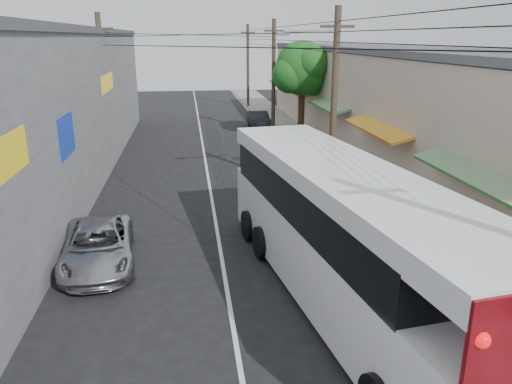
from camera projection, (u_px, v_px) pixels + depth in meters
sidewalk at (318, 158)px, 28.88m from camera, size 3.00×80.00×0.12m
building_right at (383, 99)px, 30.43m from camera, size 7.09×40.00×6.25m
building_left at (28, 105)px, 23.97m from camera, size 7.20×36.00×7.25m
utility_poles at (260, 87)px, 27.54m from camera, size 11.80×45.28×8.00m
street_tree at (303, 70)px, 33.25m from camera, size 4.40×4.00×6.60m
coach_bus at (342, 233)px, 13.04m from camera, size 4.35×12.99×3.68m
jeepney at (98, 246)px, 15.37m from camera, size 2.60×4.80×1.28m
parked_suv at (285, 162)px, 24.81m from camera, size 2.76×6.02×1.71m
parked_car_mid at (280, 141)px, 30.33m from camera, size 1.97×4.46×1.49m
parked_car_far at (259, 119)px, 38.87m from camera, size 1.56×3.92×1.27m
pedestrian_near at (332, 173)px, 22.29m from camera, size 0.65×0.47×1.68m
pedestrian_far at (311, 154)px, 25.98m from camera, size 1.01×0.92×1.68m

